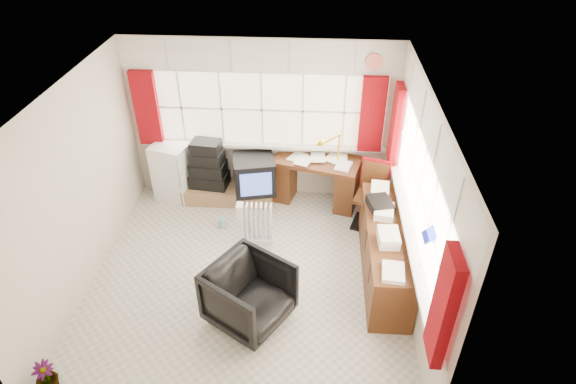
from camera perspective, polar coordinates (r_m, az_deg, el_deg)
name	(u,v)px	position (r m, az deg, el deg)	size (l,w,h in m)	color
ground	(249,277)	(6.37, -4.69, -10.02)	(4.00, 4.00, 0.00)	beige
room_walls	(242,181)	(5.42, -5.43, 1.33)	(4.00, 4.00, 4.00)	beige
window_back	(263,141)	(7.36, -3.00, 6.03)	(3.70, 0.12, 3.60)	#FFECC9
window_right	(410,227)	(5.80, 14.29, -4.00)	(0.12, 3.70, 3.60)	#FFECC9
curtains	(325,147)	(6.17, 4.40, 5.38)	(3.83, 3.83, 1.15)	#91070B
overhead_cabinets	(333,86)	(5.88, 5.30, 12.39)	(3.98, 3.98, 0.48)	white
desk	(316,178)	(7.46, 3.39, 1.71)	(1.41, 0.94, 0.78)	#592F15
desk_lamp	(339,142)	(7.10, 6.06, 5.94)	(0.18, 0.16, 0.48)	#DBAD09
task_chair	(372,191)	(7.03, 9.94, 0.11)	(0.53, 0.55, 1.01)	black
office_chair	(249,295)	(5.62, -4.61, -12.02)	(0.82, 0.85, 0.77)	black
radiator	(257,227)	(6.71, -3.67, -4.18)	(0.43, 0.18, 0.65)	white
credenza	(385,250)	(6.26, 11.37, -6.77)	(0.50, 2.00, 0.85)	#592F15
file_tray	(380,204)	(6.31, 10.83, -1.43)	(0.28, 0.36, 0.12)	black
tv_bench	(228,193)	(7.68, -7.08, -0.06)	(1.40, 0.50, 0.25)	#AA7B55
crt_tv	(254,174)	(7.33, -4.03, 2.10)	(0.72, 0.68, 0.55)	black
hifi_stack	(208,166)	(7.48, -9.45, 3.08)	(0.61, 0.43, 0.78)	black
mini_fridge	(175,170)	(7.75, -13.27, 2.56)	(0.67, 0.68, 0.93)	white
spray_bottle_a	(260,200)	(7.42, -3.29, -0.94)	(0.12, 0.12, 0.30)	silver
spray_bottle_b	(222,221)	(7.14, -7.81, -3.47)	(0.09, 0.09, 0.19)	#86C9C7
flower_vase	(46,378)	(5.70, -26.76, -19.06)	(0.22, 0.22, 0.40)	black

